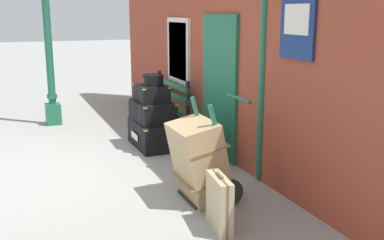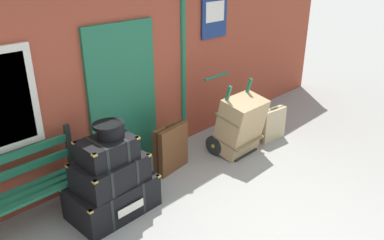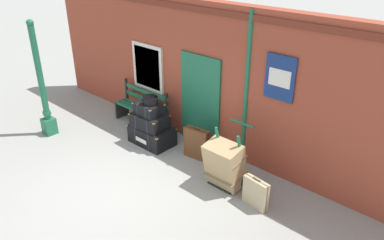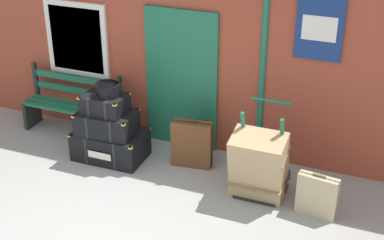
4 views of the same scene
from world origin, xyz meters
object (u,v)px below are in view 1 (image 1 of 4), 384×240
platform_bench (165,107)px  suitcase_tan (219,203)px  porters_trolley (213,175)px  steamer_trunk_base (155,134)px  steamer_trunk_top (152,93)px  round_hatbox (154,79)px  steamer_trunk_middle (152,111)px  suitcase_charcoal (196,143)px  lamp_post (50,71)px  large_brown_trunk (199,160)px

platform_bench → suitcase_tan: bearing=-11.2°
platform_bench → porters_trolley: (3.16, -0.50, -0.18)m
steamer_trunk_base → steamer_trunk_top: 0.66m
round_hatbox → porters_trolley: porters_trolley is taller
steamer_trunk_base → suitcase_tan: 3.05m
platform_bench → steamer_trunk_middle: platform_bench is taller
platform_bench → suitcase_charcoal: size_ratio=2.22×
suitcase_charcoal → round_hatbox: bearing=-167.9°
platform_bench → porters_trolley: size_ratio=1.36×
steamer_trunk_base → suitcase_charcoal: bearing=10.8°
lamp_post → suitcase_charcoal: 3.79m
round_hatbox → porters_trolley: (2.22, 0.01, -0.83)m
porters_trolley → large_brown_trunk: 0.27m
steamer_trunk_base → suitcase_tan: (3.04, -0.29, 0.07)m
steamer_trunk_top → suitcase_tan: bearing=-4.9°
platform_bench → steamer_trunk_middle: 1.04m
platform_bench → steamer_trunk_base: platform_bench is taller
steamer_trunk_middle → suitcase_charcoal: (1.19, 0.26, -0.24)m
steamer_trunk_top → suitcase_tan: steamer_trunk_top is taller
porters_trolley → suitcase_tan: porters_trolley is taller
steamer_trunk_base → steamer_trunk_middle: steamer_trunk_middle is taller
large_brown_trunk → platform_bench: bearing=167.9°
porters_trolley → suitcase_charcoal: porters_trolley is taller
lamp_post → large_brown_trunk: size_ratio=2.90×
steamer_trunk_base → suitcase_tan: size_ratio=1.72×
porters_trolley → large_brown_trunk: bearing=-90.0°
suitcase_tan → steamer_trunk_top: bearing=175.1°
round_hatbox → platform_bench: bearing=151.7°
platform_bench → suitcase_charcoal: platform_bench is taller
platform_bench → porters_trolley: bearing=-8.9°
porters_trolley → suitcase_tan: size_ratio=2.00×
lamp_post → large_brown_trunk: bearing=14.9°
round_hatbox → large_brown_trunk: size_ratio=0.37×
steamer_trunk_middle → large_brown_trunk: size_ratio=0.88×
platform_bench → steamer_trunk_base: size_ratio=1.57×
round_hatbox → suitcase_charcoal: bearing=12.1°
steamer_trunk_base → suitcase_charcoal: suitcase_charcoal is taller
steamer_trunk_middle → lamp_post: bearing=-148.4°
steamer_trunk_middle → suitcase_charcoal: bearing=12.1°
steamer_trunk_middle → large_brown_trunk: bearing=-3.9°
suitcase_tan → steamer_trunk_base: bearing=174.5°
platform_bench → suitcase_tan: size_ratio=2.71×
platform_bench → large_brown_trunk: 3.24m
large_brown_trunk → suitcase_tan: bearing=-7.8°
platform_bench → steamer_trunk_top: 1.11m
suitcase_tan → steamer_trunk_middle: bearing=175.1°
lamp_post → steamer_trunk_top: lamp_post is taller
steamer_trunk_top → large_brown_trunk: size_ratio=0.65×
large_brown_trunk → round_hatbox: bearing=175.7°
platform_bench → large_brown_trunk: platform_bench is taller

